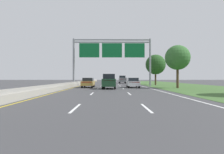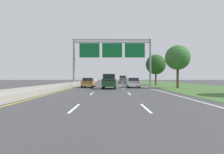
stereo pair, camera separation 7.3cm
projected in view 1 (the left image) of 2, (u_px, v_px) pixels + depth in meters
The scene contains 11 objects.
ground_plane at pixel (110, 87), 34.49m from camera, with size 220.00×220.00×0.00m, color #3D3D3F.
lane_striping at pixel (110, 87), 34.03m from camera, with size 11.96×106.00×0.01m.
grass_verge_right at pixel (188, 86), 34.61m from camera, with size 14.00×110.00×0.02m, color #3D602D.
median_barrier_concrete at pixel (74, 85), 34.43m from camera, with size 0.60×110.00×0.85m.
overhead_sign_gantry at pixel (112, 52), 36.68m from camera, with size 15.06×0.42×9.09m.
pickup_truck_grey at pixel (122, 80), 55.18m from camera, with size 2.03×5.41×2.20m.
car_darkgreen_centre_lane_suv at pixel (109, 81), 27.58m from camera, with size 2.00×4.74×2.11m.
car_white_right_lane_sedan at pixel (133, 82), 30.82m from camera, with size 1.88×4.42×1.57m.
car_gold_left_lane_sedan at pixel (88, 82), 31.19m from camera, with size 1.85×4.41×1.57m.
roadside_tree_mid at pixel (178, 58), 29.09m from camera, with size 3.76×3.76×6.54m.
roadside_tree_far at pixel (156, 65), 41.06m from camera, with size 4.26×4.26×6.56m.
Camera 1 is at (-0.04, 0.51, 1.58)m, focal length 30.74 mm.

